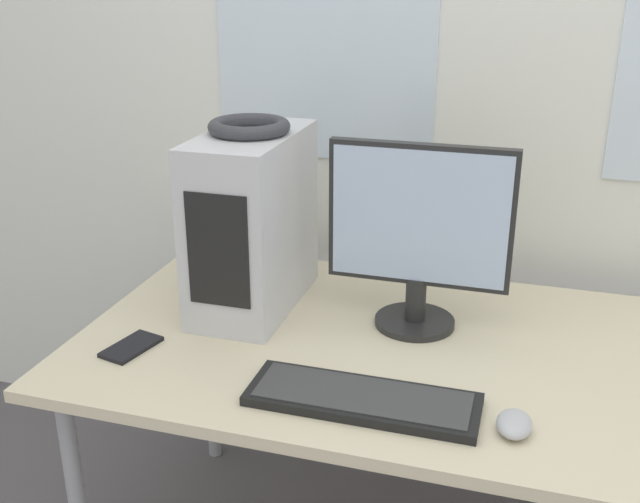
# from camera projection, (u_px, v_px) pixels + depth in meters

# --- Properties ---
(wall_back) EXTENTS (8.00, 0.07, 2.70)m
(wall_back) POSITION_uv_depth(u_px,v_px,m) (527.00, 39.00, 1.97)
(wall_back) COLOR silver
(wall_back) RESTS_ON ground_plane
(desk) EXTENTS (1.91, 0.89, 0.71)m
(desk) POSITION_uv_depth(u_px,v_px,m) (487.00, 373.00, 1.71)
(desk) COLOR beige
(desk) RESTS_ON ground_plane
(pc_tower) EXTENTS (0.21, 0.43, 0.45)m
(pc_tower) POSITION_uv_depth(u_px,v_px,m) (252.00, 222.00, 1.88)
(pc_tower) COLOR silver
(pc_tower) RESTS_ON desk
(headphones) EXTENTS (0.20, 0.20, 0.03)m
(headphones) POSITION_uv_depth(u_px,v_px,m) (249.00, 126.00, 1.79)
(headphones) COLOR #333338
(headphones) RESTS_ON pc_tower
(monitor_main) EXTENTS (0.43, 0.20, 0.45)m
(monitor_main) POSITION_uv_depth(u_px,v_px,m) (419.00, 232.00, 1.75)
(monitor_main) COLOR black
(monitor_main) RESTS_ON desk
(keyboard) EXTENTS (0.47, 0.16, 0.02)m
(keyboard) POSITION_uv_depth(u_px,v_px,m) (363.00, 399.00, 1.51)
(keyboard) COLOR black
(keyboard) RESTS_ON desk
(mouse) EXTENTS (0.07, 0.10, 0.03)m
(mouse) POSITION_uv_depth(u_px,v_px,m) (514.00, 424.00, 1.42)
(mouse) COLOR #B2B2B7
(mouse) RESTS_ON desk
(cell_phone) EXTENTS (0.11, 0.15, 0.01)m
(cell_phone) POSITION_uv_depth(u_px,v_px,m) (131.00, 347.00, 1.72)
(cell_phone) COLOR black
(cell_phone) RESTS_ON desk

